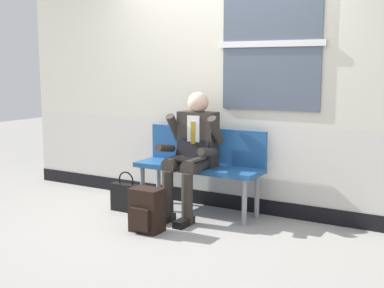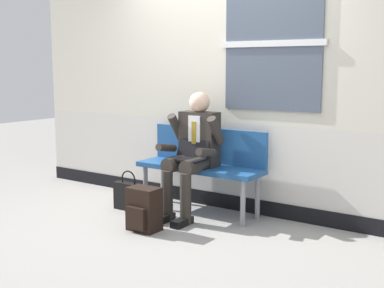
% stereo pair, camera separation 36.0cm
% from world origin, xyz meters
% --- Properties ---
extents(ground_plane, '(18.00, 18.00, 0.00)m').
position_xyz_m(ground_plane, '(0.00, 0.00, 0.00)').
color(ground_plane, gray).
extents(station_wall, '(5.24, 0.17, 3.19)m').
position_xyz_m(station_wall, '(0.01, 0.73, 1.59)').
color(station_wall, beige).
rests_on(station_wall, ground).
extents(bench_with_person, '(1.35, 0.42, 0.87)m').
position_xyz_m(bench_with_person, '(-0.09, 0.45, 0.53)').
color(bench_with_person, navy).
rests_on(bench_with_person, ground).
extents(person_seated, '(0.57, 0.70, 1.25)m').
position_xyz_m(person_seated, '(-0.09, 0.25, 0.67)').
color(person_seated, '#2D2823').
rests_on(person_seated, ground).
extents(backpack, '(0.29, 0.24, 0.40)m').
position_xyz_m(backpack, '(-0.19, -0.39, 0.20)').
color(backpack, black).
rests_on(backpack, ground).
extents(handbag, '(0.35, 0.09, 0.43)m').
position_xyz_m(handbag, '(-0.75, 0.03, 0.16)').
color(handbag, black).
rests_on(handbag, ground).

